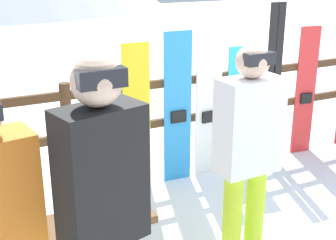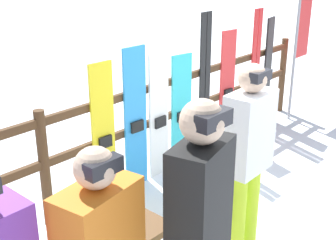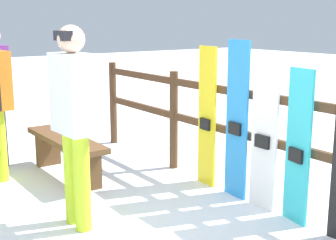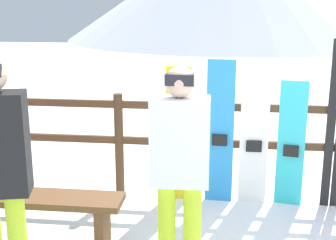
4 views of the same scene
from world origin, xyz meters
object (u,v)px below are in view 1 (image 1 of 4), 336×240
object	(u,v)px
snowboard_cyan	(239,109)
ski_pair_black	(273,85)
person_black	(103,205)
snowboard_blue	(178,109)
snowboard_yellow	(137,119)
snowboard_white	(208,110)
person_white	(248,148)
snowboard_red	(305,92)

from	to	relation	value
snowboard_cyan	ski_pair_black	size ratio (longest dim) A/B	0.76
person_black	snowboard_cyan	world-z (taller)	person_black
snowboard_blue	ski_pair_black	distance (m)	1.20
snowboard_yellow	snowboard_blue	distance (m)	0.45
person_black	snowboard_cyan	bearing A→B (deg)	42.51
snowboard_white	ski_pair_black	bearing A→B (deg)	0.24
person_black	snowboard_white	xyz separation A→B (m)	(1.83, 2.04, -0.36)
snowboard_yellow	snowboard_white	size ratio (longest dim) A/B	1.03
person_white	snowboard_yellow	xyz separation A→B (m)	(-0.17, 1.59, -0.26)
person_black	snowboard_red	distance (m)	3.76
snowboard_cyan	snowboard_red	bearing A→B (deg)	0.01
snowboard_red	snowboard_white	bearing A→B (deg)	-180.00
snowboard_yellow	snowboard_red	xyz separation A→B (m)	(2.12, 0.00, 0.01)
person_black	snowboard_yellow	size ratio (longest dim) A/B	1.23
snowboard_yellow	snowboard_blue	xyz separation A→B (m)	(0.45, 0.00, 0.04)
snowboard_white	person_white	bearing A→B (deg)	-112.20
snowboard_blue	person_black	bearing A→B (deg)	-125.81
snowboard_blue	snowboard_cyan	size ratio (longest dim) A/B	1.15
person_black	snowboard_yellow	distance (m)	2.31
snowboard_yellow	person_white	bearing A→B (deg)	-84.05
person_black	snowboard_cyan	size ratio (longest dim) A/B	1.34
snowboard_cyan	ski_pair_black	distance (m)	0.49
snowboard_yellow	snowboard_cyan	bearing A→B (deg)	-0.01
snowboard_blue	snowboard_red	size ratio (longest dim) A/B	1.04
snowboard_cyan	snowboard_red	distance (m)	0.93
snowboard_blue	snowboard_white	bearing A→B (deg)	-0.02
snowboard_yellow	snowboard_red	size ratio (longest dim) A/B	0.98
snowboard_red	person_white	bearing A→B (deg)	-141.01
snowboard_white	snowboard_cyan	distance (m)	0.39
snowboard_blue	ski_pair_black	world-z (taller)	ski_pair_black
snowboard_blue	snowboard_cyan	xyz separation A→B (m)	(0.75, -0.00, -0.10)
snowboard_white	person_black	bearing A→B (deg)	-131.99
snowboard_red	person_black	bearing A→B (deg)	-147.07
snowboard_blue	ski_pair_black	xyz separation A→B (m)	(1.20, 0.00, 0.12)
ski_pair_black	snowboard_blue	bearing A→B (deg)	-179.84
person_black	snowboard_blue	world-z (taller)	person_black
ski_pair_black	person_black	bearing A→B (deg)	-142.56
person_white	snowboard_white	distance (m)	1.74
person_black	ski_pair_black	distance (m)	3.36
snowboard_blue	snowboard_white	size ratio (longest dim) A/B	1.08
snowboard_cyan	snowboard_red	xyz separation A→B (m)	(0.92, 0.00, 0.08)
snowboard_yellow	snowboard_blue	size ratio (longest dim) A/B	0.95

